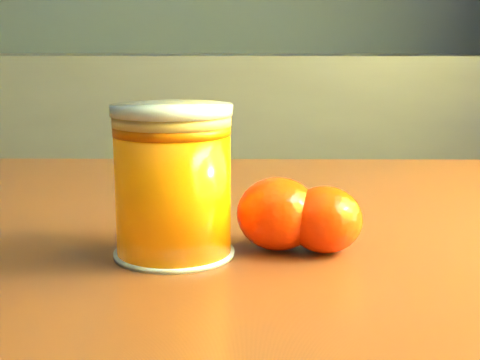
{
  "coord_description": "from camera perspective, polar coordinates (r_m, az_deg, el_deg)",
  "views": [
    {
      "loc": [
        0.99,
        -0.38,
        0.92
      ],
      "look_at": [
        0.98,
        0.11,
        0.82
      ],
      "focal_mm": 50.0,
      "sensor_mm": 36.0,
      "label": 1
    }
  ],
  "objects": [
    {
      "name": "table",
      "position": [
        0.6,
        3.58,
        -13.32
      ],
      "size": [
        1.03,
        0.73,
        0.77
      ],
      "rotation": [
        0.0,
        0.0,
        -0.01
      ],
      "color": "brown",
      "rests_on": "ground"
    },
    {
      "name": "juice_glass",
      "position": [
        0.49,
        -5.74,
        -0.19
      ],
      "size": [
        0.09,
        0.09,
        0.11
      ],
      "rotation": [
        0.0,
        0.0,
        0.2
      ],
      "color": "orange",
      "rests_on": "table"
    },
    {
      "name": "orange_front",
      "position": [
        0.51,
        3.26,
        -2.89
      ],
      "size": [
        0.08,
        0.08,
        0.06
      ],
      "primitive_type": "ellipsoid",
      "rotation": [
        0.0,
        0.0,
        0.26
      ],
      "color": "#FF3205",
      "rests_on": "table"
    },
    {
      "name": "orange_back",
      "position": [
        0.5,
        7.25,
        -3.37
      ],
      "size": [
        0.07,
        0.07,
        0.05
      ],
      "primitive_type": "ellipsoid",
      "rotation": [
        0.0,
        0.0,
        -0.34
      ],
      "color": "#FF3205",
      "rests_on": "table"
    }
  ]
}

